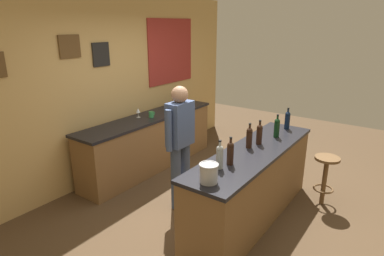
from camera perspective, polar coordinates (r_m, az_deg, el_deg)
name	(u,v)px	position (r m, az deg, el deg)	size (l,w,h in m)	color
ground_plane	(223,208)	(4.48, 5.40, -13.71)	(10.00, 10.00, 0.00)	#4C3823
back_wall	(114,86)	(5.23, -13.59, 7.22)	(6.00, 0.09, 2.80)	tan
bar_counter	(252,185)	(4.09, 10.49, -9.76)	(2.37, 0.60, 0.92)	brown
side_counter	(150,142)	(5.47, -7.30, -2.47)	(2.70, 0.56, 0.90)	brown
bartender	(180,139)	(4.13, -2.08, -1.97)	(0.52, 0.21, 1.62)	#384766
bar_stool	(325,173)	(4.68, 22.35, -7.23)	(0.32, 0.32, 0.68)	brown
wine_bottle_a	(220,156)	(3.32, 4.86, -4.90)	(0.07, 0.07, 0.31)	#999E99
wine_bottle_b	(230,152)	(3.42, 6.74, -4.26)	(0.07, 0.07, 0.31)	black
wine_bottle_c	(249,137)	(3.91, 10.01, -1.54)	(0.07, 0.07, 0.31)	black
wine_bottle_d	(259,133)	(4.06, 11.73, -0.94)	(0.07, 0.07, 0.31)	black
wine_bottle_e	(277,127)	(4.36, 14.66, 0.17)	(0.07, 0.07, 0.31)	black
wine_bottle_f	(287,120)	(4.74, 16.38, 1.43)	(0.07, 0.07, 0.31)	black
ice_bucket	(209,173)	(3.05, 2.95, -7.82)	(0.19, 0.19, 0.19)	#B7BABF
wine_glass_a	(138,111)	(5.26, -9.44, 3.00)	(0.07, 0.07, 0.16)	silver
wine_glass_b	(174,104)	(5.63, -3.24, 4.20)	(0.07, 0.07, 0.16)	silver
coffee_mug	(151,114)	(5.26, -7.12, 2.38)	(0.12, 0.08, 0.09)	#338C4C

